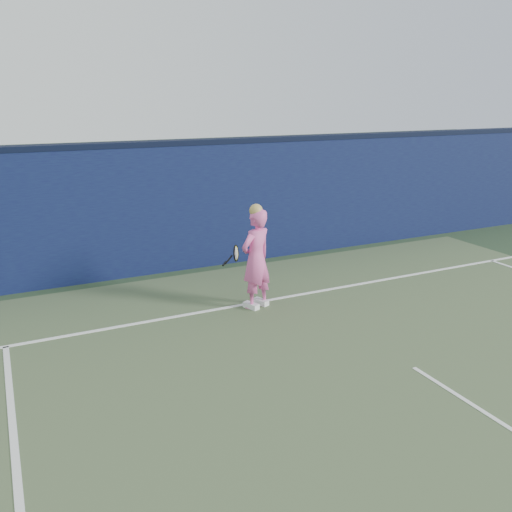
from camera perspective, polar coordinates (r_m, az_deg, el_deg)
ground at (r=6.93m, az=21.92°, el=-14.46°), size 80.00×80.00×0.00m
backstop_wall at (r=11.54m, az=-1.59°, el=5.64°), size 24.00×0.40×2.50m
wall_cap at (r=11.37m, az=-1.64°, el=12.08°), size 24.00×0.42×0.10m
player at (r=8.92m, az=-0.00°, el=-0.27°), size 0.72×0.60×1.77m
racket at (r=9.24m, az=-2.22°, el=0.22°), size 0.46×0.37×0.30m
court_lines at (r=6.75m, az=24.04°, el=-15.51°), size 11.00×12.04×0.01m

